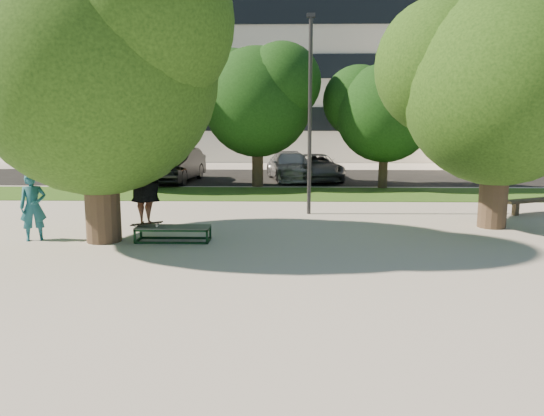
{
  "coord_description": "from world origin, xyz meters",
  "views": [
    {
      "loc": [
        0.26,
        -11.63,
        2.96
      ],
      "look_at": [
        -0.06,
        0.6,
        0.92
      ],
      "focal_mm": 35.0,
      "sensor_mm": 36.0,
      "label": 1
    }
  ],
  "objects_px": {
    "car_silver_b": "(291,166)",
    "tree_left": "(92,57)",
    "bench": "(542,201)",
    "car_dark": "(176,165)",
    "grind_box": "(173,234)",
    "lamppost": "(310,113)",
    "car_silver_a": "(93,167)",
    "bystander": "(33,207)",
    "tree_right": "(497,77)",
    "car_grey": "(316,167)"
  },
  "relations": [
    {
      "from": "bystander",
      "to": "car_dark",
      "type": "relative_size",
      "value": 0.34
    },
    {
      "from": "tree_left",
      "to": "lamppost",
      "type": "distance_m",
      "value": 6.7
    },
    {
      "from": "bench",
      "to": "car_silver_b",
      "type": "relative_size",
      "value": 0.64
    },
    {
      "from": "grind_box",
      "to": "car_dark",
      "type": "height_order",
      "value": "car_dark"
    },
    {
      "from": "tree_left",
      "to": "bench",
      "type": "height_order",
      "value": "tree_left"
    },
    {
      "from": "car_dark",
      "to": "car_silver_b",
      "type": "relative_size",
      "value": 1.05
    },
    {
      "from": "lamppost",
      "to": "car_grey",
      "type": "height_order",
      "value": "lamppost"
    },
    {
      "from": "bench",
      "to": "car_silver_a",
      "type": "xyz_separation_m",
      "value": [
        -17.5,
        8.14,
        0.32
      ]
    },
    {
      "from": "tree_left",
      "to": "bystander",
      "type": "bearing_deg",
      "value": -179.15
    },
    {
      "from": "tree_left",
      "to": "bystander",
      "type": "height_order",
      "value": "tree_left"
    },
    {
      "from": "grind_box",
      "to": "lamppost",
      "type": "bearing_deg",
      "value": 48.59
    },
    {
      "from": "lamppost",
      "to": "tree_left",
      "type": "bearing_deg",
      "value": -143.58
    },
    {
      "from": "grind_box",
      "to": "bystander",
      "type": "xyz_separation_m",
      "value": [
        -3.46,
        0.04,
        0.66
      ]
    },
    {
      "from": "tree_right",
      "to": "lamppost",
      "type": "distance_m",
      "value": 5.36
    },
    {
      "from": "car_dark",
      "to": "tree_right",
      "type": "bearing_deg",
      "value": -37.83
    },
    {
      "from": "lamppost",
      "to": "car_silver_a",
      "type": "distance_m",
      "value": 13.35
    },
    {
      "from": "tree_right",
      "to": "bystander",
      "type": "distance_m",
      "value": 12.48
    },
    {
      "from": "lamppost",
      "to": "bench",
      "type": "relative_size",
      "value": 2.03
    },
    {
      "from": "car_silver_a",
      "to": "car_grey",
      "type": "height_order",
      "value": "car_silver_a"
    },
    {
      "from": "grind_box",
      "to": "car_silver_b",
      "type": "relative_size",
      "value": 0.38
    },
    {
      "from": "tree_right",
      "to": "car_grey",
      "type": "height_order",
      "value": "tree_right"
    },
    {
      "from": "car_grey",
      "to": "tree_left",
      "type": "bearing_deg",
      "value": -122.57
    },
    {
      "from": "lamppost",
      "to": "bystander",
      "type": "bearing_deg",
      "value": -150.54
    },
    {
      "from": "lamppost",
      "to": "bystander",
      "type": "distance_m",
      "value": 8.32
    },
    {
      "from": "car_dark",
      "to": "bench",
      "type": "bearing_deg",
      "value": -25.24
    },
    {
      "from": "tree_right",
      "to": "bench",
      "type": "height_order",
      "value": "tree_right"
    },
    {
      "from": "car_silver_b",
      "to": "tree_left",
      "type": "bearing_deg",
      "value": -120.26
    },
    {
      "from": "grind_box",
      "to": "car_silver_b",
      "type": "height_order",
      "value": "car_silver_b"
    },
    {
      "from": "tree_right",
      "to": "grind_box",
      "type": "xyz_separation_m",
      "value": [
        -8.42,
        -2.05,
        -3.9
      ]
    },
    {
      "from": "grind_box",
      "to": "car_dark",
      "type": "xyz_separation_m",
      "value": [
        -2.5,
        12.47,
        0.62
      ]
    },
    {
      "from": "bench",
      "to": "car_silver_a",
      "type": "bearing_deg",
      "value": 130.5
    },
    {
      "from": "lamppost",
      "to": "car_silver_a",
      "type": "height_order",
      "value": "lamppost"
    },
    {
      "from": "grind_box",
      "to": "car_silver_b",
      "type": "distance_m",
      "value": 13.78
    },
    {
      "from": "tree_left",
      "to": "car_dark",
      "type": "distance_m",
      "value": 12.94
    },
    {
      "from": "bench",
      "to": "car_dark",
      "type": "xyz_separation_m",
      "value": [
        -13.5,
        8.13,
        0.41
      ]
    },
    {
      "from": "lamppost",
      "to": "car_dark",
      "type": "bearing_deg",
      "value": 125.22
    },
    {
      "from": "tree_right",
      "to": "car_dark",
      "type": "xyz_separation_m",
      "value": [
        -10.92,
        10.42,
        -3.28
      ]
    },
    {
      "from": "car_dark",
      "to": "tree_left",
      "type": "bearing_deg",
      "value": -80.91
    },
    {
      "from": "grind_box",
      "to": "bench",
      "type": "bearing_deg",
      "value": 21.51
    },
    {
      "from": "tree_right",
      "to": "car_silver_b",
      "type": "xyz_separation_m",
      "value": [
        -5.42,
        11.38,
        -3.41
      ]
    },
    {
      "from": "tree_left",
      "to": "car_dark",
      "type": "bearing_deg",
      "value": 93.26
    },
    {
      "from": "tree_left",
      "to": "tree_right",
      "type": "distance_m",
      "value": 10.41
    },
    {
      "from": "car_silver_a",
      "to": "grind_box",
      "type": "bearing_deg",
      "value": -63.99
    },
    {
      "from": "tree_left",
      "to": "lamppost",
      "type": "height_order",
      "value": "tree_left"
    },
    {
      "from": "bystander",
      "to": "car_silver_b",
      "type": "xyz_separation_m",
      "value": [
        6.46,
        13.4,
        -0.16
      ]
    },
    {
      "from": "grind_box",
      "to": "car_silver_a",
      "type": "relative_size",
      "value": 0.43
    },
    {
      "from": "lamppost",
      "to": "car_silver_a",
      "type": "bearing_deg",
      "value": 139.6
    },
    {
      "from": "tree_left",
      "to": "car_silver_a",
      "type": "height_order",
      "value": "tree_left"
    },
    {
      "from": "car_dark",
      "to": "car_grey",
      "type": "height_order",
      "value": "car_dark"
    },
    {
      "from": "bench",
      "to": "car_dark",
      "type": "relative_size",
      "value": 0.61
    }
  ]
}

